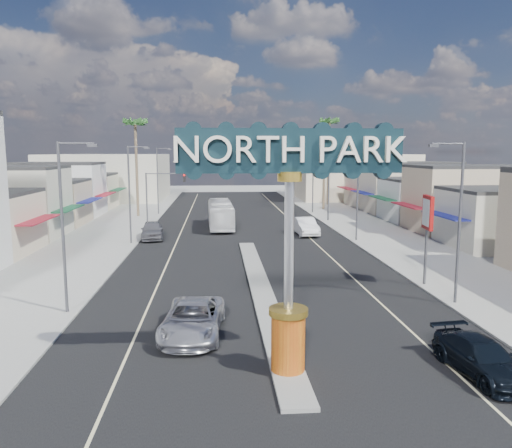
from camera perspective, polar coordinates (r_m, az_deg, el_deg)
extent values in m
plane|color=gray|center=(46.91, -1.19, -2.15)|extent=(160.00, 160.00, 0.00)
cube|color=black|center=(46.91, -1.19, -2.14)|extent=(20.00, 120.00, 0.01)
cube|color=gray|center=(31.32, 0.52, -7.29)|extent=(1.30, 30.00, 0.16)
cube|color=gray|center=(48.18, -18.07, -2.21)|extent=(8.00, 120.00, 0.12)
cube|color=gray|center=(49.70, 15.15, -1.78)|extent=(8.00, 120.00, 0.12)
cube|color=beige|center=(63.04, -24.31, 2.55)|extent=(12.00, 42.00, 6.00)
cube|color=#B7B29E|center=(65.03, 19.74, 2.95)|extent=(12.00, 42.00, 6.00)
cube|color=#B7B29E|center=(93.20, -16.55, 5.17)|extent=(20.00, 20.00, 8.00)
cube|color=beige|center=(94.44, 10.68, 5.41)|extent=(20.00, 20.00, 8.00)
cylinder|color=#B4290D|center=(19.63, 3.68, -13.33)|extent=(1.30, 1.30, 2.20)
cylinder|color=gold|center=(19.21, 3.72, -9.93)|extent=(1.50, 1.50, 0.25)
cylinder|color=#B7B7BC|center=(18.58, 3.79, -2.51)|extent=(0.36, 0.36, 4.80)
cylinder|color=gold|center=(18.27, 3.87, 5.44)|extent=(0.90, 0.90, 0.35)
cube|color=black|center=(18.25, 3.89, 8.34)|extent=(8.20, 0.50, 1.60)
cylinder|color=#47474C|center=(60.88, -12.38, 2.91)|extent=(0.18, 0.18, 6.00)
cylinder|color=#47474C|center=(60.40, -10.11, 5.69)|extent=(5.00, 0.12, 0.12)
cube|color=black|center=(60.26, -8.20, 5.26)|extent=(0.32, 0.32, 1.00)
sphere|color=red|center=(60.07, -8.21, 5.55)|extent=(0.22, 0.22, 0.22)
cylinder|color=#47474C|center=(61.83, 8.28, 3.10)|extent=(0.18, 0.18, 6.00)
cylinder|color=#47474C|center=(61.14, 6.04, 5.81)|extent=(5.00, 0.12, 0.12)
cube|color=black|center=(60.83, 4.17, 5.35)|extent=(0.32, 0.32, 1.00)
sphere|color=red|center=(60.64, 4.20, 5.64)|extent=(0.22, 0.22, 0.22)
cylinder|color=#47474C|center=(27.53, -21.23, -0.61)|extent=(0.16, 0.16, 9.00)
cylinder|color=#47474C|center=(27.00, -19.87, 8.68)|extent=(1.80, 0.10, 0.10)
cube|color=#47474C|center=(26.80, -18.19, 8.55)|extent=(0.50, 0.22, 0.15)
cylinder|color=#47474C|center=(46.91, -14.26, 3.15)|extent=(0.16, 0.16, 9.00)
cylinder|color=#47474C|center=(46.60, -13.36, 8.57)|extent=(1.80, 0.10, 0.10)
cube|color=#47474C|center=(46.48, -12.37, 8.47)|extent=(0.50, 0.22, 0.15)
cylinder|color=#47474C|center=(68.64, -11.19, 4.79)|extent=(0.16, 0.16, 9.00)
cylinder|color=#47474C|center=(68.42, -10.53, 8.48)|extent=(1.80, 0.10, 0.10)
cube|color=#47474C|center=(68.35, -9.86, 8.42)|extent=(0.50, 0.22, 0.15)
cylinder|color=#47474C|center=(29.51, 22.24, -0.10)|extent=(0.16, 0.16, 9.00)
cylinder|color=#47474C|center=(28.84, 21.10, 8.56)|extent=(1.80, 0.10, 0.10)
cube|color=#47474C|center=(28.51, 19.62, 8.44)|extent=(0.50, 0.22, 0.15)
cylinder|color=#47474C|center=(48.09, 11.53, 3.36)|extent=(0.16, 0.16, 9.00)
cylinder|color=#47474C|center=(47.69, 10.63, 8.63)|extent=(1.80, 0.10, 0.10)
cube|color=#47474C|center=(47.49, 9.68, 8.54)|extent=(0.50, 0.22, 0.15)
cylinder|color=#47474C|center=(69.45, 6.53, 4.93)|extent=(0.16, 0.16, 9.00)
cylinder|color=#47474C|center=(69.17, 5.85, 8.58)|extent=(1.80, 0.10, 0.10)
cube|color=#47474C|center=(69.03, 5.18, 8.50)|extent=(0.50, 0.22, 0.15)
cylinder|color=brown|center=(66.91, -13.47, 5.92)|extent=(0.36, 0.36, 12.00)
cylinder|color=brown|center=(73.80, 7.78, 5.88)|extent=(0.36, 0.36, 11.00)
cylinder|color=brown|center=(80.05, 8.29, 6.77)|extent=(0.36, 0.36, 13.00)
imported|color=silver|center=(23.70, -7.24, -10.72)|extent=(3.14, 5.95, 1.59)
imported|color=black|center=(21.52, 24.37, -13.73)|extent=(2.49, 4.94, 1.37)
imported|color=slate|center=(49.75, -11.78, -0.69)|extent=(2.60, 5.38, 1.77)
imported|color=white|center=(51.46, 5.64, -0.26)|extent=(2.22, 5.50, 1.78)
imported|color=white|center=(56.11, -4.07, 1.12)|extent=(2.88, 10.97, 3.04)
cylinder|color=#47474C|center=(33.42, 18.81, -3.56)|extent=(0.18, 0.18, 3.53)
cube|color=maroon|center=(32.98, 19.04, 1.26)|extent=(0.44, 1.78, 2.12)
cube|color=white|center=(32.94, 18.83, 1.26)|extent=(0.20, 1.40, 1.68)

